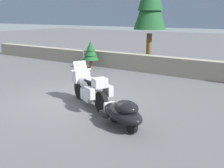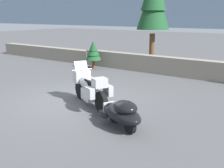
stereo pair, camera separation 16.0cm
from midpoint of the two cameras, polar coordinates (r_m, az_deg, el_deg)
ground_plane at (r=9.23m, az=-8.22°, el=-3.42°), size 80.00×80.00×0.00m
stone_guard_wall at (r=13.62m, az=9.22°, el=4.19°), size 24.00×0.62×0.89m
touring_motorcycle at (r=8.47m, az=-4.25°, el=-0.55°), size 2.13×1.34×1.33m
car_shaped_trailer at (r=6.82m, az=2.77°, el=-6.13°), size 2.13×1.31×0.76m
pine_sapling_near at (r=14.47m, az=-3.71°, el=6.99°), size 0.87×0.87×1.50m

